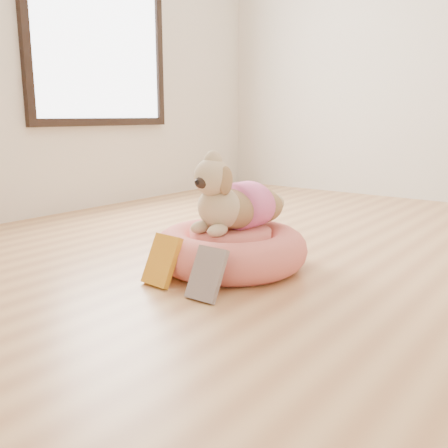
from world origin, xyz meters
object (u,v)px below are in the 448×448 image
Objects in this scene: book_white at (207,274)px; dog at (234,189)px; pet_bed at (230,249)px; book_yellow at (162,261)px.

dog is at bearing 111.82° from book_white.
book_white is at bearing -63.82° from dog.
book_yellow reaches higher than pet_bed.
book_yellow reaches higher than book_white.
dog reaches higher than book_yellow.
dog is 0.53m from book_white.
book_white is (0.17, -0.41, -0.28)m from dog.
book_white is (0.18, -0.39, 0.01)m from pet_bed.
dog is 0.49m from book_yellow.
book_yellow is (-0.09, -0.38, 0.02)m from pet_bed.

